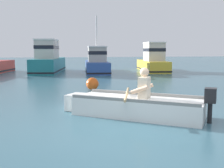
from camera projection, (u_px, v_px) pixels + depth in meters
ground_plane at (134, 127)px, 5.66m from camera, size 120.00×120.00×0.00m
rowboat_with_person at (135, 106)px, 6.61m from camera, size 3.31×2.75×1.19m
moored_boat_teal at (48, 60)px, 19.57m from camera, size 2.71×6.15×2.37m
moored_boat_blue at (97, 63)px, 19.88m from camera, size 2.27×6.13×4.08m
moored_boat_yellow at (153, 61)px, 20.89m from camera, size 2.48×5.84×2.21m
mooring_buoy at (92, 84)px, 10.90m from camera, size 0.51×0.51×0.51m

